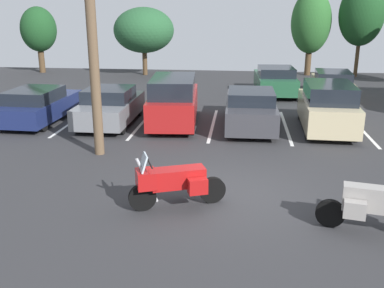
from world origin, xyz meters
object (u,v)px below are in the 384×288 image
at_px(car_charcoal, 250,109).
at_px(car_champagne, 327,107).
at_px(car_far_green, 275,81).
at_px(car_far_tan, 332,84).
at_px(car_red, 174,101).
at_px(motorcycle_touring, 174,181).
at_px(car_grey, 110,106).
at_px(motorcycle_second, 379,204).
at_px(car_navy, 39,105).

xyz_separation_m(car_charcoal, car_champagne, (2.88, -0.20, 0.17)).
bearing_deg(car_far_green, car_far_tan, -8.99).
bearing_deg(car_far_tan, car_red, -139.45).
height_order(car_champagne, car_far_green, car_champagne).
distance_m(motorcycle_touring, car_far_tan, 15.11).
height_order(car_grey, car_charcoal, car_charcoal).
height_order(motorcycle_touring, car_grey, car_grey).
height_order(motorcycle_second, car_charcoal, car_charcoal).
relative_size(car_navy, car_grey, 1.06).
relative_size(motorcycle_touring, car_grey, 0.53).
xyz_separation_m(car_charcoal, car_far_tan, (4.26, 6.26, -0.05)).
xyz_separation_m(car_red, car_champagne, (5.92, -0.22, -0.06)).
relative_size(car_charcoal, car_champagne, 1.12).
bearing_deg(car_grey, car_far_green, 44.86).
relative_size(motorcycle_second, car_far_tan, 0.50).
height_order(car_red, car_far_tan, car_red).
bearing_deg(car_charcoal, car_red, 179.55).
relative_size(car_charcoal, car_far_green, 1.11).
xyz_separation_m(motorcycle_touring, motorcycle_second, (4.41, -0.78, 0.01)).
bearing_deg(motorcycle_second, car_far_green, 94.34).
bearing_deg(motorcycle_second, car_grey, 134.91).
xyz_separation_m(motorcycle_second, car_far_green, (-1.14, 15.04, 0.07)).
bearing_deg(car_red, car_champagne, -2.15).
relative_size(car_grey, car_far_green, 0.98).
xyz_separation_m(car_navy, car_far_green, (9.97, 6.85, 0.06)).
distance_m(car_red, car_far_tan, 9.60).
relative_size(motorcycle_second, car_champagne, 0.53).
relative_size(motorcycle_touring, car_red, 0.48).
bearing_deg(car_charcoal, car_navy, -179.11).
distance_m(motorcycle_touring, car_grey, 8.22).
relative_size(car_red, car_charcoal, 0.96).
distance_m(car_navy, car_grey, 3.01).
distance_m(car_champagne, car_far_tan, 6.61).
bearing_deg(car_far_tan, motorcycle_touring, -113.96).
relative_size(motorcycle_second, car_grey, 0.54).
xyz_separation_m(car_grey, car_far_tan, (9.82, 6.46, -0.04)).
bearing_deg(car_far_tan, car_grey, -146.65).
bearing_deg(car_red, motorcycle_touring, -81.31).
distance_m(motorcycle_second, car_red, 10.03).
bearing_deg(car_charcoal, car_far_green, 78.31).
distance_m(car_grey, car_far_green, 9.81).
height_order(motorcycle_second, car_red, car_red).
distance_m(car_navy, car_far_green, 12.09).
bearing_deg(car_far_green, car_charcoal, -101.69).
height_order(motorcycle_touring, car_charcoal, car_charcoal).
bearing_deg(car_far_tan, car_far_green, 171.01).
relative_size(motorcycle_second, car_navy, 0.51).
height_order(car_grey, car_champagne, car_champagne).
height_order(motorcycle_touring, car_champagne, car_champagne).
bearing_deg(car_champagne, motorcycle_second, -92.48).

